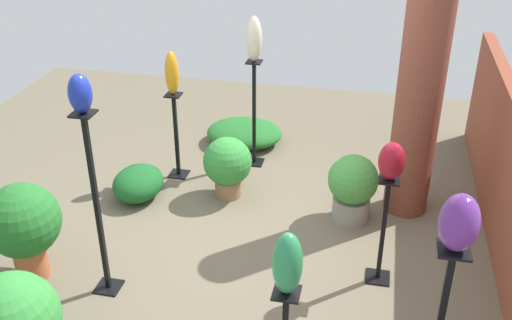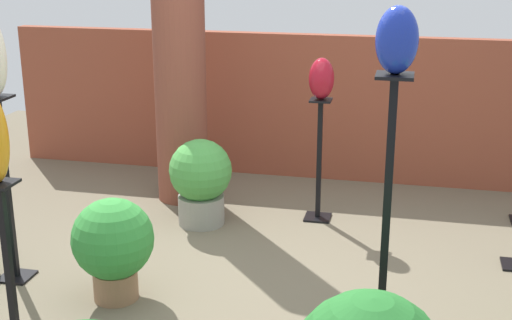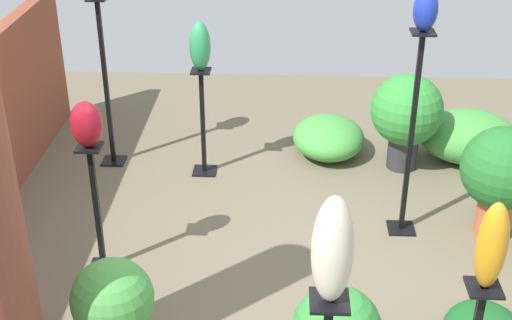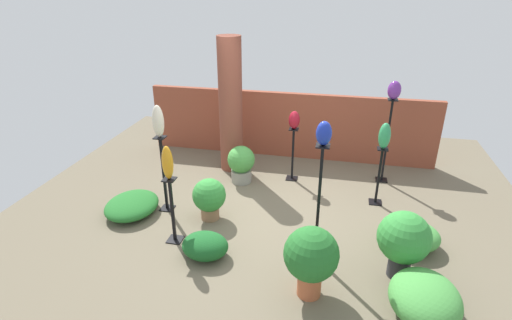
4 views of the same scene
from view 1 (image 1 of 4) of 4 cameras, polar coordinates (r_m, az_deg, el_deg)
ground_plane at (r=5.47m, az=-1.57°, el=-7.98°), size 8.00×8.00×0.00m
brick_pillar at (r=5.62m, az=15.33°, el=6.14°), size 0.42×0.42×2.43m
pedestal_ivory at (r=6.54m, az=-0.17°, el=3.99°), size 0.20×0.20×1.20m
pedestal_amber at (r=6.40m, az=-7.58°, el=1.93°), size 0.20×0.20×0.94m
pedestal_cobalt at (r=4.72m, az=-14.82°, el=-4.93°), size 0.20×0.20×1.56m
pedestal_ruby at (r=4.94m, az=11.96°, el=-7.05°), size 0.20×0.20×0.95m
art_vase_ivory at (r=6.23m, az=-0.18°, el=11.46°), size 0.16×0.16×0.47m
art_vase_jade at (r=3.39m, az=3.02°, el=-9.82°), size 0.18×0.17×0.41m
art_vase_amber at (r=6.11m, az=-8.02°, el=8.20°), size 0.14×0.14×0.45m
art_vase_cobalt at (r=4.28m, az=-16.41°, el=6.10°), size 0.18×0.16×0.29m
art_vase_violet at (r=2.99m, az=18.78°, el=-5.67°), size 0.21×0.19×0.30m
art_vase_ruby at (r=4.59m, az=12.79°, el=-0.11°), size 0.19×0.20×0.31m
potted_plant_front_left at (r=5.70m, az=9.19°, el=-2.42°), size 0.48×0.48×0.67m
potted_plant_mid_left at (r=6.00m, az=-2.73°, el=-0.39°), size 0.49×0.49×0.64m
potted_plant_walkway_edge at (r=5.16m, az=-21.29°, el=-5.70°), size 0.61×0.61×0.86m
foliage_bed_east at (r=6.18m, az=-11.16°, el=-2.18°), size 0.60×0.50×0.32m
foliage_bed_west at (r=7.18m, az=-1.12°, el=2.59°), size 0.78×0.90×0.26m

